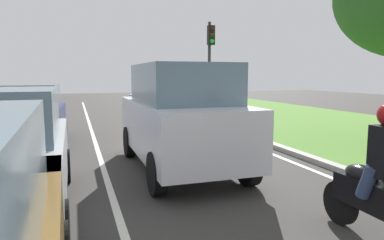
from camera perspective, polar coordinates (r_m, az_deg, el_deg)
The scene contains 9 objects.
ground_plane at distance 12.28m, azimuth -12.39°, elevation -2.52°, with size 60.00×60.00×0.00m, color #383533.
lane_line_center at distance 12.23m, azimuth -15.65°, elevation -2.64°, with size 0.12×32.00×0.01m, color silver.
lane_line_right_edge at distance 13.14m, azimuth 3.42°, elevation -1.71°, with size 0.12×32.00×0.01m, color silver.
grass_verge_right at distance 15.62m, azimuth 20.36°, elevation -0.63°, with size 9.00×48.00×0.06m, color #548433.
curb_right at distance 13.33m, azimuth 5.42°, elevation -1.36°, with size 0.24×48.00×0.12m, color #9E9B93.
car_suv_ahead at distance 7.59m, azimuth -1.90°, elevation 0.58°, with size 1.98×4.51×2.28m.
car_sedan_left_lane at distance 5.74m, azimuth -28.63°, elevation -4.98°, with size 1.87×4.31×1.86m.
car_hatchback_far at distance 11.47m, azimuth -24.36°, elevation 0.77°, with size 1.82×3.75×1.78m.
traffic_light_near_right at distance 17.09m, azimuth 2.97°, elevation 10.83°, with size 0.32×0.50×4.56m.
Camera 1 is at (-1.23, 1.95, 2.05)m, focal length 32.97 mm.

